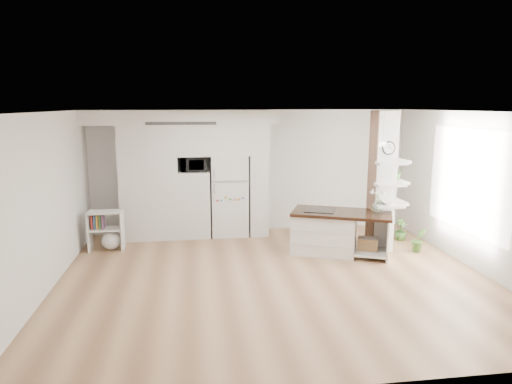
# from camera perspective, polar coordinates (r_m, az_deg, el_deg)

# --- Properties ---
(floor) EXTENTS (7.00, 6.00, 0.01)m
(floor) POSITION_cam_1_polar(r_m,az_deg,el_deg) (7.64, 2.32, -10.68)
(floor) COLOR tan
(floor) RESTS_ON ground
(room) EXTENTS (7.04, 6.04, 2.72)m
(room) POSITION_cam_1_polar(r_m,az_deg,el_deg) (7.17, 2.43, 3.24)
(room) COLOR white
(room) RESTS_ON ground
(cabinet_wall) EXTENTS (4.00, 0.71, 2.70)m
(cabinet_wall) POSITION_cam_1_polar(r_m,az_deg,el_deg) (9.76, -8.83, 3.08)
(cabinet_wall) COLOR white
(cabinet_wall) RESTS_ON floor
(refrigerator) EXTENTS (0.78, 0.69, 1.75)m
(refrigerator) POSITION_cam_1_polar(r_m,az_deg,el_deg) (9.90, -3.37, -0.40)
(refrigerator) COLOR white
(refrigerator) RESTS_ON floor
(column) EXTENTS (0.69, 0.90, 2.70)m
(column) POSITION_cam_1_polar(r_m,az_deg,el_deg) (9.03, 16.12, 1.16)
(column) COLOR silver
(column) RESTS_ON floor
(window) EXTENTS (0.00, 2.40, 2.40)m
(window) POSITION_cam_1_polar(r_m,az_deg,el_deg) (8.80, 24.94, 1.31)
(window) COLOR white
(window) RESTS_ON room
(pendant_light) EXTENTS (0.12, 0.12, 0.10)m
(pendant_light) POSITION_cam_1_polar(r_m,az_deg,el_deg) (7.77, 14.74, 5.44)
(pendant_light) COLOR white
(pendant_light) RESTS_ON room
(kitchen_island) EXTENTS (2.02, 1.51, 1.39)m
(kitchen_island) POSITION_cam_1_polar(r_m,az_deg,el_deg) (8.86, 9.27, -4.81)
(kitchen_island) COLOR white
(kitchen_island) RESTS_ON floor
(bookshelf) EXTENTS (0.66, 0.38, 0.78)m
(bookshelf) POSITION_cam_1_polar(r_m,az_deg,el_deg) (9.40, -18.02, -4.92)
(bookshelf) COLOR white
(bookshelf) RESTS_ON floor
(floor_plant_a) EXTENTS (0.31, 0.27, 0.49)m
(floor_plant_a) POSITION_cam_1_polar(r_m,az_deg,el_deg) (9.39, 19.66, -5.63)
(floor_plant_a) COLOR #457A31
(floor_plant_a) RESTS_ON floor
(floor_plant_b) EXTENTS (0.31, 0.31, 0.45)m
(floor_plant_b) POSITION_cam_1_polar(r_m,az_deg,el_deg) (10.07, 17.62, -4.51)
(floor_plant_b) COLOR #457A31
(floor_plant_b) RESTS_ON floor
(microwave) EXTENTS (0.54, 0.37, 0.30)m
(microwave) POSITION_cam_1_polar(r_m,az_deg,el_deg) (9.70, -7.82, 3.44)
(microwave) COLOR #2D2D2D
(microwave) RESTS_ON cabinet_wall
(shelf_plant) EXTENTS (0.27, 0.23, 0.30)m
(shelf_plant) POSITION_cam_1_polar(r_m,az_deg,el_deg) (9.26, 17.19, 2.42)
(shelf_plant) COLOR #457A31
(shelf_plant) RESTS_ON column
(decor_bowl) EXTENTS (0.22, 0.22, 0.05)m
(decor_bowl) POSITION_cam_1_polar(r_m,az_deg,el_deg) (8.85, 16.14, -1.34)
(decor_bowl) COLOR white
(decor_bowl) RESTS_ON column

